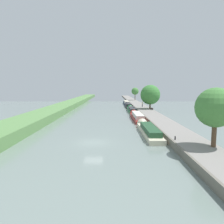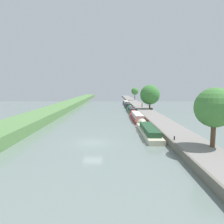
{
  "view_description": "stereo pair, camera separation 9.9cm",
  "coord_description": "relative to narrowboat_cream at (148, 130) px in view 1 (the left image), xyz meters",
  "views": [
    {
      "loc": [
        2.5,
        -28.42,
        7.37
      ],
      "look_at": [
        2.47,
        26.15,
        1.0
      ],
      "focal_mm": 35.12,
      "sensor_mm": 36.0,
      "label": 1
    },
    {
      "loc": [
        2.6,
        -28.42,
        7.37
      ],
      "look_at": [
        2.47,
        26.15,
        1.0
      ],
      "focal_mm": 35.12,
      "sensor_mm": 36.0,
      "label": 2
    }
  ],
  "objects": [
    {
      "name": "narrowboat_green",
      "position": [
        0.19,
        30.91,
        -0.03
      ],
      "size": [
        2.12,
        14.15,
        2.01
      ],
      "color": "#1E6033",
      "rests_on": "ground_plane"
    },
    {
      "name": "person_walking",
      "position": [
        3.98,
        35.8,
        1.22
      ],
      "size": [
        0.34,
        0.34,
        1.66
      ],
      "color": "#282D42",
      "rests_on": "right_towpath"
    },
    {
      "name": "right_towpath",
      "position": [
        3.82,
        -5.52,
        -0.11
      ],
      "size": [
        4.31,
        260.0,
        0.91
      ],
      "color": "gray",
      "rests_on": "ground_plane"
    },
    {
      "name": "narrowboat_red",
      "position": [
        -0.03,
        15.54,
        0.05
      ],
      "size": [
        2.09,
        15.46,
        2.19
      ],
      "color": "maroon",
      "rests_on": "ground_plane"
    },
    {
      "name": "tree_rightbank_midfar",
      "position": [
        5.22,
        70.24,
        4.57
      ],
      "size": [
        3.39,
        3.39,
        5.94
      ],
      "color": "brown",
      "rests_on": "right_towpath"
    },
    {
      "name": "ground_plane",
      "position": [
        -8.23,
        -5.52,
        -0.56
      ],
      "size": [
        160.0,
        160.0,
        0.0
      ],
      "primitive_type": "plane",
      "color": "slate"
    },
    {
      "name": "narrowboat_cream",
      "position": [
        0.0,
        0.0,
        0.0
      ],
      "size": [
        2.12,
        14.47,
        2.06
      ],
      "color": "beige",
      "rests_on": "ground_plane"
    },
    {
      "name": "tree_rightbank_near",
      "position": [
        5.2,
        -10.94,
        4.58
      ],
      "size": [
        4.22,
        4.22,
        6.37
      ],
      "color": "brown",
      "rests_on": "right_towpath"
    },
    {
      "name": "park_bench",
      "position": [
        5.53,
        27.19,
        0.7
      ],
      "size": [
        0.44,
        1.5,
        0.47
      ],
      "color": "#333338",
      "rests_on": "right_towpath"
    },
    {
      "name": "mooring_bollard_near",
      "position": [
        1.97,
        -7.84,
        0.57
      ],
      "size": [
        0.16,
        0.16,
        0.45
      ],
      "color": "black",
      "rests_on": "right_towpath"
    },
    {
      "name": "mooring_bollard_far",
      "position": [
        1.97,
        64.8,
        0.57
      ],
      "size": [
        0.16,
        0.16,
        0.45
      ],
      "color": "black",
      "rests_on": "right_towpath"
    },
    {
      "name": "stone_quay",
      "position": [
        1.54,
        -5.52,
        -0.08
      ],
      "size": [
        0.25,
        260.0,
        0.96
      ],
      "color": "#6B665B",
      "rests_on": "ground_plane"
    },
    {
      "name": "narrowboat_navy",
      "position": [
        0.23,
        57.3,
        0.04
      ],
      "size": [
        2.04,
        16.3,
        2.15
      ],
      "color": "#141E42",
      "rests_on": "ground_plane"
    },
    {
      "name": "narrowboat_black",
      "position": [
        0.13,
        43.66,
        0.05
      ],
      "size": [
        1.97,
        10.76,
        2.05
      ],
      "color": "black",
      "rests_on": "ground_plane"
    },
    {
      "name": "tree_rightbank_midnear",
      "position": [
        5.37,
        29.66,
        4.43
      ],
      "size": [
        5.69,
        5.69,
        6.94
      ],
      "color": "brown",
      "rests_on": "right_towpath"
    }
  ]
}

